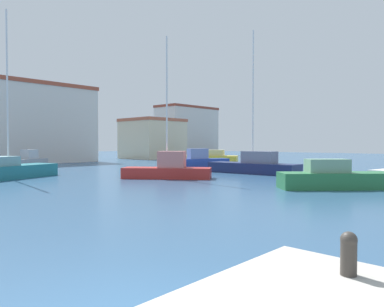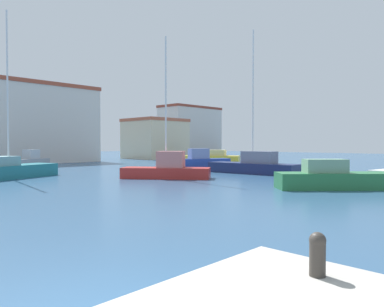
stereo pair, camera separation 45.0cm
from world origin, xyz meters
name	(u,v)px [view 2 (the right image)]	position (x,y,z in m)	size (l,w,h in m)	color
water	(128,174)	(15.00, 20.00, 0.00)	(160.00, 160.00, 0.00)	#2D5175
mooring_bollard	(317,252)	(1.41, -2.57, 1.20)	(0.20, 0.20, 0.53)	#38332D
sailboat_teal_far_left	(7,170)	(6.80, 23.30, 0.65)	(7.67, 4.65, 12.06)	#1E707A
motorboat_grey_inner_mooring	(30,162)	(12.60, 33.62, 0.67)	(4.44, 2.79, 1.92)	gray
motorboat_green_far_right	(339,179)	(17.46, 3.74, 0.57)	(6.31, 6.21, 1.66)	#28703D
motorboat_blue_distant_east	(202,161)	(26.50, 22.26, 0.68)	(6.00, 3.66, 1.99)	#233D93
sailboat_navy_behind_lamppost	(254,166)	(22.76, 13.00, 0.68)	(2.53, 8.03, 11.95)	#19234C
sailboat_red_mid_harbor	(167,169)	(14.98, 15.18, 0.71)	(5.22, 6.17, 10.22)	#B22823
motorboat_yellow_near_pier	(208,159)	(32.14, 26.41, 0.62)	(6.38, 8.28, 1.72)	gold
yacht_club	(37,124)	(18.40, 45.24, 5.20)	(13.94, 9.71, 10.37)	beige
waterfront_apartments	(155,139)	(37.35, 43.02, 3.35)	(8.57, 8.38, 6.68)	beige
warehouse_block	(190,131)	(53.81, 50.76, 5.24)	(13.72, 6.49, 10.46)	beige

